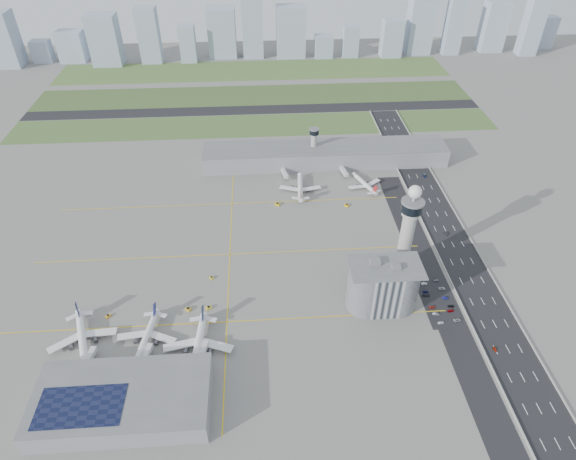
{
  "coord_description": "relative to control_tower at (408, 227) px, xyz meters",
  "views": [
    {
      "loc": [
        -17.01,
        -218.71,
        215.22
      ],
      "look_at": [
        0.0,
        35.0,
        15.0
      ],
      "focal_mm": 30.0,
      "sensor_mm": 36.0,
      "label": 1
    }
  ],
  "objects": [
    {
      "name": "tug_2",
      "position": [
        -123.17,
        -26.89,
        -34.09
      ],
      "size": [
        3.92,
        3.43,
        1.91
      ],
      "primitive_type": null,
      "rotation": [
        0.0,
        0.0,
        2.01
      ],
      "color": "yellow",
      "rests_on": "ground"
    },
    {
      "name": "taxiway_line_v",
      "position": [
        -112.0,
        22.0,
        -35.04
      ],
      "size": [
        0.6,
        260.0,
        0.01
      ],
      "primitive_type": "cube",
      "color": "yellow",
      "rests_on": "ground"
    },
    {
      "name": "skyline_bldg_9",
      "position": [
        -41.73,
        424.32,
        -3.99
      ],
      "size": [
        36.96,
        29.57,
        62.11
      ],
      "primitive_type": "cube",
      "color": "#9EADC1",
      "rests_on": "ground"
    },
    {
      "name": "car_hw_0",
      "position": [
        35.57,
        -67.91,
        -34.46
      ],
      "size": [
        1.42,
        3.43,
        1.16
      ],
      "primitive_type": "imported",
      "rotation": [
        0.0,
        0.0,
        0.01
      ],
      "color": "#AA260C",
      "rests_on": "ground"
    },
    {
      "name": "airplane_far_b",
      "position": [
        -4.81,
        99.73,
        -30.12
      ],
      "size": [
        40.64,
        43.62,
        9.84
      ],
      "primitive_type": null,
      "rotation": [
        0.0,
        0.0,
        1.95
      ],
      "color": "white",
      "rests_on": "ground"
    },
    {
      "name": "skyline_bldg_11",
      "position": [
        36.28,
        415.34,
        -15.56
      ],
      "size": [
        20.22,
        16.18,
        38.97
      ],
      "primitive_type": "cube",
      "color": "#9EADC1",
      "rests_on": "ground"
    },
    {
      "name": "ground",
      "position": [
        -72.0,
        -8.0,
        -35.04
      ],
      "size": [
        1000.0,
        1000.0,
        0.0
      ],
      "primitive_type": "plane",
      "color": "gray"
    },
    {
      "name": "airplane_near_b",
      "position": [
        -156.08,
        -49.47,
        -29.46
      ],
      "size": [
        39.77,
        44.74,
        11.17
      ],
      "primitive_type": null,
      "rotation": [
        0.0,
        0.0,
        -1.73
      ],
      "color": "white",
      "rests_on": "ground"
    },
    {
      "name": "tug_4",
      "position": [
        -76.83,
        77.67,
        -33.99
      ],
      "size": [
        4.3,
        3.72,
        2.09
      ],
      "primitive_type": null,
      "rotation": [
        0.0,
        0.0,
        1.15
      ],
      "color": "yellow",
      "rests_on": "ground"
    },
    {
      "name": "jet_bridge_far_0",
      "position": [
        -70.0,
        124.0,
        -32.19
      ],
      "size": [
        5.39,
        14.31,
        5.7
      ],
      "primitive_type": null,
      "rotation": [
        0.0,
        0.0,
        -1.4
      ],
      "color": "silver",
      "rests_on": "ground"
    },
    {
      "name": "tug_5",
      "position": [
        -23.53,
        72.96,
        -34.12
      ],
      "size": [
        3.84,
        3.66,
        1.84
      ],
      "primitive_type": null,
      "rotation": [
        0.0,
        0.0,
        -2.23
      ],
      "color": "#E8B500",
      "rests_on": "ground"
    },
    {
      "name": "admin_building",
      "position": [
        -20.01,
        -30.0,
        -19.74
      ],
      "size": [
        42.0,
        24.0,
        33.5
      ],
      "color": "#B2B2B7",
      "rests_on": "ground"
    },
    {
      "name": "airplane_near_a",
      "position": [
        -191.03,
        -48.37,
        -28.85
      ],
      "size": [
        50.09,
        54.15,
        12.37
      ],
      "primitive_type": null,
      "rotation": [
        0.0,
        0.0,
        -1.23
      ],
      "color": "white",
      "rests_on": "ground"
    },
    {
      "name": "skyline_bldg_13",
      "position": [
        129.27,
        425.27,
        5.56
      ],
      "size": [
        32.26,
        25.81,
        81.2
      ],
      "primitive_type": "cube",
      "color": "#9EADC1",
      "rests_on": "ground"
    },
    {
      "name": "taxiway_line_h_1",
      "position": [
        -112.0,
        22.0,
        -35.04
      ],
      "size": [
        260.0,
        0.6,
        0.01
      ],
      "primitive_type": "cube",
      "color": "yellow",
      "rests_on": "ground"
    },
    {
      "name": "taxiway_line_h_2",
      "position": [
        -112.0,
        82.0,
        -35.04
      ],
      "size": [
        260.0,
        0.6,
        0.01
      ],
      "primitive_type": "cube",
      "color": "yellow",
      "rests_on": "ground"
    },
    {
      "name": "airplane_far_a",
      "position": [
        -57.4,
        97.77,
        -29.46
      ],
      "size": [
        36.78,
        42.3,
        11.17
      ],
      "primitive_type": null,
      "rotation": [
        0.0,
        0.0,
        1.5
      ],
      "color": "white",
      "rests_on": "ground"
    },
    {
      "name": "car_hw_4",
      "position": [
        36.78,
        171.93,
        -34.49
      ],
      "size": [
        1.56,
        3.35,
        1.11
      ],
      "primitive_type": "imported",
      "rotation": [
        0.0,
        0.0,
        0.08
      ],
      "color": "#9395A7",
      "rests_on": "ground"
    },
    {
      "name": "control_tower",
      "position": [
        0.0,
        0.0,
        0.0
      ],
      "size": [
        14.0,
        14.0,
        64.5
      ],
      "color": "#ADAAA5",
      "rests_on": "ground"
    },
    {
      "name": "car_lot_9",
      "position": [
        20.85,
        -28.37,
        -34.42
      ],
      "size": [
        3.91,
        1.92,
        1.23
      ],
      "primitive_type": "imported",
      "rotation": [
        0.0,
        0.0,
        1.4
      ],
      "color": "navy",
      "rests_on": "ground"
    },
    {
      "name": "terminal_pier",
      "position": [
        -32.0,
        140.0,
        -27.14
      ],
      "size": [
        210.0,
        32.0,
        15.8
      ],
      "color": "gray",
      "rests_on": "ground"
    },
    {
      "name": "tug_0",
      "position": [
        -181.86,
        -29.45,
        -34.21
      ],
      "size": [
        3.36,
        3.42,
        1.65
      ],
      "primitive_type": null,
      "rotation": [
        0.0,
        0.0,
        2.4
      ],
      "color": "yellow",
      "rests_on": "ground"
    },
    {
      "name": "grass_strip_2",
      "position": [
        -92.0,
        372.0,
        -35.0
      ],
      "size": [
        480.0,
        70.0,
        0.08
      ],
      "primitive_type": "cube",
      "color": "#4B6A32",
      "rests_on": "ground"
    },
    {
      "name": "car_lot_2",
      "position": [
        10.57,
        -35.27,
        -34.47
      ],
      "size": [
        4.22,
        2.16,
        1.14
      ],
      "primitive_type": "imported",
      "rotation": [
        0.0,
        0.0,
        1.64
      ],
      "color": "#9F2D25",
      "rests_on": "ground"
    },
    {
      "name": "secondary_tower",
      "position": [
        -42.0,
        142.0,
        -16.24
      ],
      "size": [
        8.6,
        8.6,
        31.9
      ],
      "color": "#ADAAA5",
      "rests_on": "ground"
    },
    {
      "name": "skyline_bldg_16",
      "position": [
        273.49,
        407.96,
        0.74
      ],
      "size": [
        23.04,
        18.43,
        71.56
      ],
      "primitive_type": "cube",
      "color": "#9EADC1",
      "rests_on": "ground"
    },
    {
      "name": "landside_road",
      "position": [
        18.0,
        -18.0,
        -35.0
      ],
      "size": [
        18.0,
        260.0,
        0.08
      ],
      "primitive_type": "cube",
      "color": "black",
      "rests_on": "ground"
    },
    {
      "name": "skyline_bldg_5",
      "position": [
        -222.11,
        411.66,
        -1.6
      ],
      "size": [
        25.49,
        20.39,
        66.89
      ],
      "primitive_type": "cube",
      "color": "#9EADC1",
      "rests_on": "ground"
    },
    {
      "name": "skyline_bldg_17",
      "position": [
        310.05,
        435.29,
        -14.51
      ],
      "size": [
        22.64,
        18.11,
        41.06
      ],
      "primitive_type": "cube",
      "color": "#9EADC1",
      "rests_on": "ground"
    },
    {
      "name": "skyline_bldg_6",
      "position": [
        -174.68,
        409.9,
        -12.44
      ],
      "size": [
        20.04,
        16.03,
        45.2
      ],
      "primitive_type": "cube",
      "color": "#9EADC1",
      "rests_on": "ground"
    },
    {
      "name": "barrier_left",
      "position": [
        29.0,
        -8.0,
        -34.44
      ],
      "size": [
        0.6,
        500.0,
        1.2
      ],
      "primitive_type": "cube",
      "color": "#9E9E99",
      "rests_on": "ground"
    },
    {
      "name": "taxiway_line_h_0",
      "position": [
        -112.0,
        -38.0,
        -35.04
      ],
      "size": [
        260.0,
        0.6,
        0.01
      ],
      "primitive_type": "cube",
      "color": "yellow",
      "rests_on": "ground"
    },
    {
      "name": "near_terminal",
      "position": [
        -160.07,
        -90.02,
        -28.62
      ],
      "size": [
        84.0,
        42.0,
        13.0
      ],
      "color": "gray",
      "rests_on": "ground"
    },
    {
      "name": "car_lot_10",
      "position": [
        21.38,
        -20.12,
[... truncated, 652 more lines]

